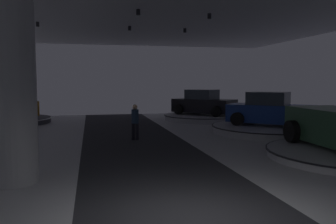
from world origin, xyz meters
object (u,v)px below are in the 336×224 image
Objects in this scene: display_car_far_right at (270,110)px; display_platform_deep_left at (3,120)px; display_car_deep_right at (204,103)px; display_platform_far_right at (271,129)px; display_platform_deep_right at (204,117)px; display_car_deep_left at (2,106)px; column_left at (9,75)px; visitor_walking_near at (135,120)px.

display_car_far_right is 0.74× the size of display_platform_deep_left.
display_platform_far_right is at bearing -78.02° from display_car_deep_right.
display_platform_deep_right is 0.94× the size of display_platform_deep_left.
display_platform_deep_right is 6.68m from display_platform_far_right.
column_left is at bearing -76.31° from display_car_deep_left.
visitor_walking_near is (-5.63, -7.24, -0.22)m from display_car_deep_right.
column_left reaches higher than display_car_deep_right.
visitor_walking_near is at bearing -47.95° from display_car_deep_left.
display_car_far_right is (1.37, -6.54, 0.01)m from display_car_deep_right.
visitor_walking_near reaches higher than display_platform_far_right.
display_platform_deep_left is 10.92m from visitor_walking_near.
visitor_walking_near is at bearing -128.07° from display_platform_deep_right.
display_car_deep_left is (-0.03, 0.02, 0.91)m from display_platform_deep_left.
display_car_deep_right is 12.98m from display_car_deep_left.
display_car_deep_right reaches higher than display_platform_deep_left.
display_car_deep_left is (-3.40, 13.95, -1.66)m from column_left.
display_car_deep_right is (-0.02, 0.02, 0.93)m from display_platform_deep_right.
display_car_deep_left is at bearing 152.64° from display_car_far_right.
display_platform_deep_left is at bearing 152.62° from display_platform_far_right.
display_car_deep_right is at bearing 53.88° from column_left.
display_platform_deep_right is 1.27× the size of display_car_far_right.
column_left is 0.92× the size of display_platform_far_right.
display_platform_deep_right is 1.27× the size of display_car_deep_right.
column_left is at bearing -123.83° from visitor_walking_near.
display_platform_far_right is 7.09m from visitor_walking_near.
display_platform_deep_left is at bearing -35.28° from display_car_deep_left.
display_platform_deep_left is at bearing 103.61° from column_left.
display_car_deep_right reaches higher than visitor_walking_near.
display_car_deep_left reaches higher than visitor_walking_near.
display_platform_deep_right is at bearing -47.57° from display_car_deep_right.
visitor_walking_near reaches higher than display_platform_deep_right.
display_car_deep_left is (-12.97, 0.89, 0.89)m from display_platform_deep_right.
display_platform_deep_right is 3.44× the size of visitor_walking_near.
display_platform_deep_right is at bearing 101.84° from display_platform_far_right.
column_left reaches higher than display_platform_deep_right.
display_car_far_right is 0.96× the size of display_car_deep_left.
column_left is at bearing -126.12° from display_car_deep_right.
display_car_deep_left reaches higher than display_platform_far_right.
display_car_far_right reaches higher than display_car_deep_right.
display_car_deep_right is at bearing -3.76° from display_platform_deep_left.
display_platform_far_right reaches higher than display_platform_deep_left.
visitor_walking_near is (3.92, 5.84, -1.84)m from column_left.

